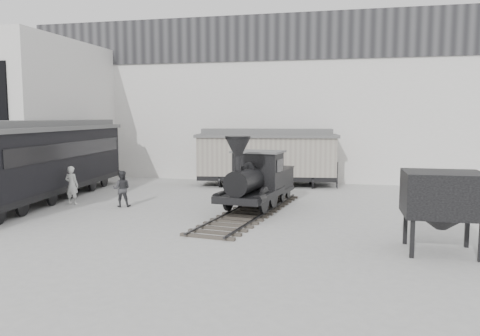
% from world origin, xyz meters
% --- Properties ---
extents(ground, '(90.00, 90.00, 0.00)m').
position_xyz_m(ground, '(0.00, 0.00, 0.00)').
color(ground, '#9E9E9B').
extents(north_wall, '(34.00, 2.51, 11.00)m').
position_xyz_m(north_wall, '(0.00, 14.98, 5.55)').
color(north_wall, silver).
rests_on(north_wall, ground).
extents(west_pavilion, '(7.00, 12.11, 9.00)m').
position_xyz_m(west_pavilion, '(-14.50, 9.96, 4.49)').
color(west_pavilion, silver).
rests_on(west_pavilion, ground).
extents(locomotive, '(3.46, 9.97, 3.45)m').
position_xyz_m(locomotive, '(1.16, 3.93, 1.27)').
color(locomotive, '#3F3A33').
rests_on(locomotive, ground).
extents(boxcar, '(9.06, 3.89, 3.60)m').
position_xyz_m(boxcar, '(0.34, 11.80, 1.88)').
color(boxcar, black).
rests_on(boxcar, ground).
extents(passenger_coach, '(4.41, 14.60, 3.85)m').
position_xyz_m(passenger_coach, '(-10.10, 4.35, 2.12)').
color(passenger_coach, black).
rests_on(passenger_coach, ground).
extents(visitor_a, '(0.72, 0.49, 1.91)m').
position_xyz_m(visitor_a, '(-8.07, 3.47, 0.96)').
color(visitor_a, silver).
rests_on(visitor_a, ground).
extents(visitor_b, '(1.01, 0.88, 1.75)m').
position_xyz_m(visitor_b, '(-5.33, 3.39, 0.88)').
color(visitor_b, '#363639').
rests_on(visitor_b, ground).
extents(coal_hopper, '(2.40, 1.97, 2.61)m').
position_xyz_m(coal_hopper, '(8.21, -1.42, 1.70)').
color(coal_hopper, black).
rests_on(coal_hopper, ground).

